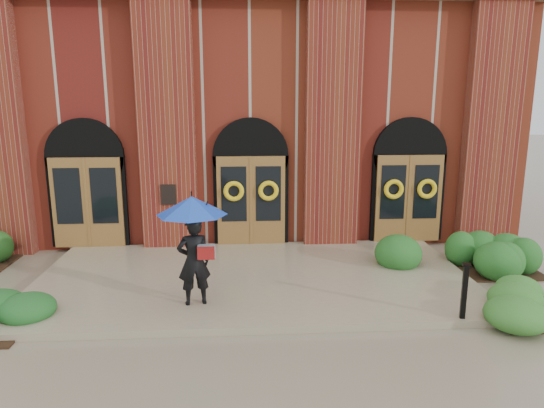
{
  "coord_description": "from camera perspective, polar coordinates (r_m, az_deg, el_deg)",
  "views": [
    {
      "loc": [
        -0.25,
        -10.58,
        4.2
      ],
      "look_at": [
        0.48,
        1.0,
        1.67
      ],
      "focal_mm": 32.0,
      "sensor_mm": 36.0,
      "label": 1
    }
  ],
  "objects": [
    {
      "name": "church_building",
      "position": [
        19.38,
        -2.91,
        10.22
      ],
      "size": [
        16.2,
        12.53,
        7.0
      ],
      "color": "maroon",
      "rests_on": "ground"
    },
    {
      "name": "metal_post",
      "position": [
        9.84,
        21.7,
        -9.37
      ],
      "size": [
        0.18,
        0.18,
        1.07
      ],
      "rotation": [
        0.0,
        0.0,
        -0.26
      ],
      "color": "black",
      "rests_on": "landing"
    },
    {
      "name": "landing",
      "position": [
        11.5,
        -2.13,
        -8.73
      ],
      "size": [
        10.0,
        5.3,
        0.15
      ],
      "primitive_type": "cube",
      "color": "gray",
      "rests_on": "ground"
    },
    {
      "name": "hedge_wall_right",
      "position": [
        12.92,
        21.66,
        -5.59
      ],
      "size": [
        3.32,
        1.33,
        0.85
      ],
      "primitive_type": "ellipsoid",
      "color": "#20561E",
      "rests_on": "ground"
    },
    {
      "name": "man_with_umbrella",
      "position": [
        9.6,
        -9.29,
        -3.0
      ],
      "size": [
        1.65,
        1.65,
        2.21
      ],
      "rotation": [
        0.0,
        0.0,
        3.36
      ],
      "color": "black",
      "rests_on": "landing"
    },
    {
      "name": "ground",
      "position": [
        11.39,
        -2.11,
        -9.35
      ],
      "size": [
        90.0,
        90.0,
        0.0
      ],
      "primitive_type": "plane",
      "color": "gray",
      "rests_on": "ground"
    },
    {
      "name": "hedge_front_right",
      "position": [
        11.03,
        28.38,
        -10.07
      ],
      "size": [
        1.59,
        1.37,
        0.56
      ],
      "primitive_type": "ellipsoid",
      "color": "#2E6524",
      "rests_on": "ground"
    }
  ]
}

